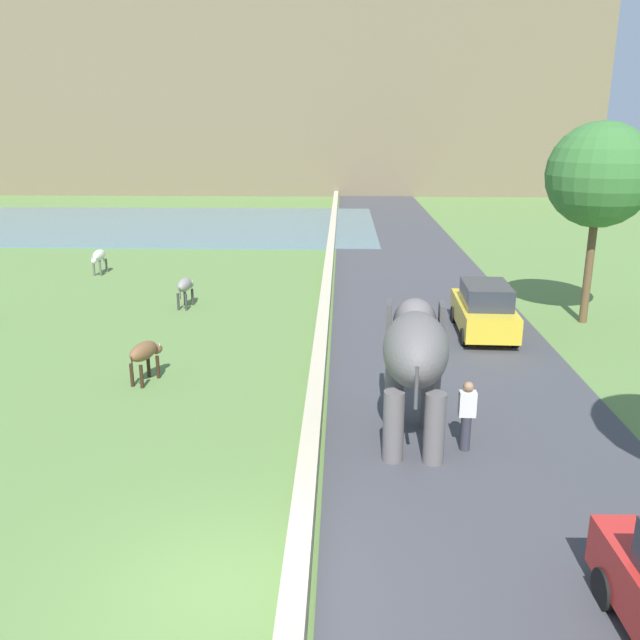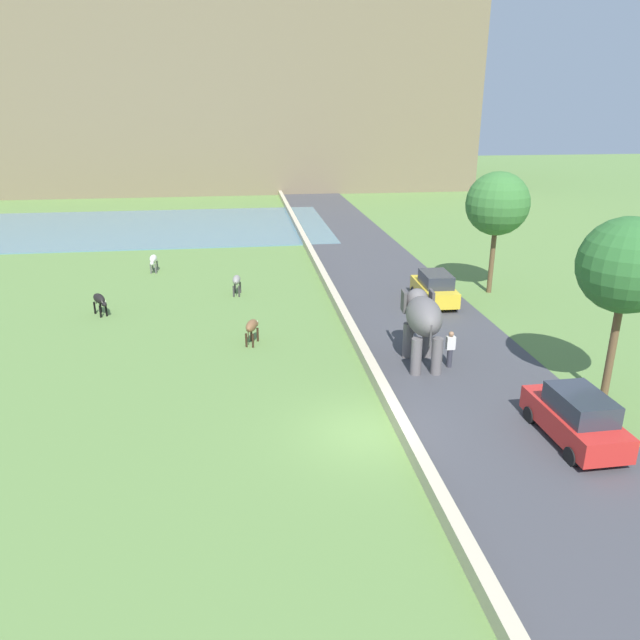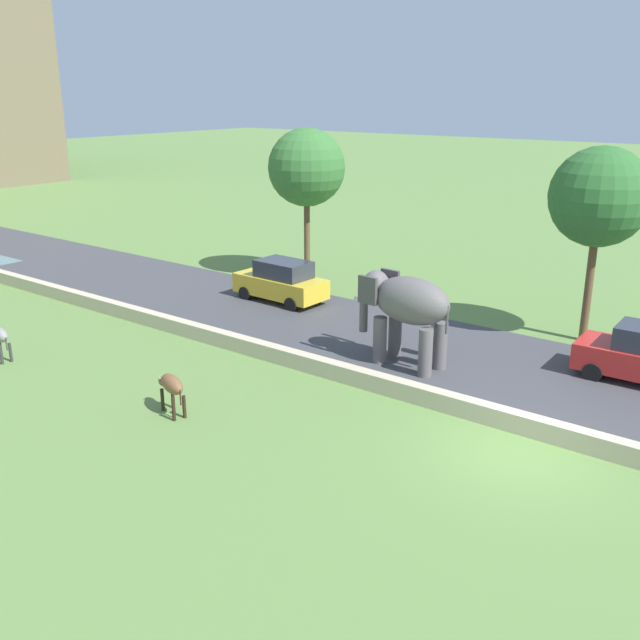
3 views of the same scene
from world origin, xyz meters
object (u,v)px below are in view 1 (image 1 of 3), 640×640
object	(u,v)px
car_yellow	(484,309)
cow_brown	(145,353)
elephant	(415,354)
cow_grey	(185,286)
person_beside_elephant	(467,415)
cow_white	(99,257)

from	to	relation	value
car_yellow	cow_brown	distance (m)	11.05
elephant	cow_grey	distance (m)	13.39
person_beside_elephant	cow_brown	world-z (taller)	person_beside_elephant
cow_brown	cow_grey	size ratio (longest dim) A/B	1.01
cow_brown	car_yellow	bearing A→B (deg)	24.12
cow_white	cow_brown	bearing A→B (deg)	-65.67
cow_white	person_beside_elephant	bearing A→B (deg)	-50.63
person_beside_elephant	cow_white	distance (m)	22.18
cow_white	cow_grey	xyz separation A→B (m)	(5.37, -5.64, 0.00)
cow_grey	cow_white	bearing A→B (deg)	133.56
elephant	cow_white	xyz separation A→B (m)	(-12.98, 16.58, -1.20)
car_yellow	cow_brown	bearing A→B (deg)	-155.88
car_yellow	cow_brown	world-z (taller)	car_yellow
elephant	car_yellow	size ratio (longest dim) A/B	0.87
cow_grey	person_beside_elephant	bearing A→B (deg)	-52.89
person_beside_elephant	cow_grey	size ratio (longest dim) A/B	1.16
elephant	cow_brown	bearing A→B (deg)	154.89
elephant	cow_white	world-z (taller)	elephant
elephant	cow_grey	bearing A→B (deg)	124.84
cow_brown	elephant	bearing A→B (deg)	-25.11
cow_white	cow_grey	size ratio (longest dim) A/B	0.99
elephant	person_beside_elephant	world-z (taller)	elephant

